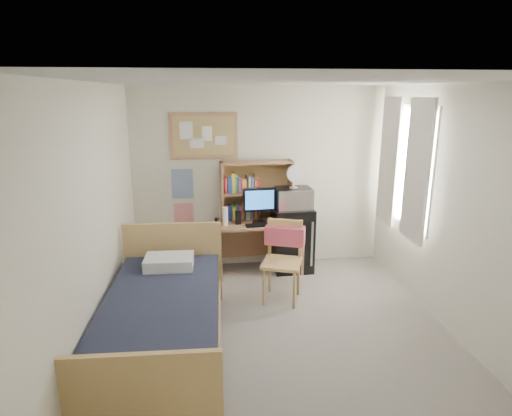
{
  "coord_description": "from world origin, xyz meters",
  "views": [
    {
      "loc": [
        -0.75,
        -3.93,
        2.51
      ],
      "look_at": [
        -0.15,
        1.2,
        1.1
      ],
      "focal_mm": 30.0,
      "sensor_mm": 36.0,
      "label": 1
    }
  ],
  "objects": [
    {
      "name": "speaker_right",
      "position": [
        0.26,
        1.74,
        0.83
      ],
      "size": [
        0.07,
        0.07,
        0.17
      ],
      "primitive_type": "cube",
      "rotation": [
        0.0,
        0.0,
        0.07
      ],
      "color": "black",
      "rests_on": "desk"
    },
    {
      "name": "wall_back",
      "position": [
        0.0,
        2.1,
        1.3
      ],
      "size": [
        3.6,
        0.04,
        2.6
      ],
      "primitive_type": "cube",
      "color": "white",
      "rests_on": "floor"
    },
    {
      "name": "desk",
      "position": [
        -0.05,
        1.78,
        0.37
      ],
      "size": [
        1.23,
        0.67,
        0.74
      ],
      "primitive_type": "cube",
      "rotation": [
        0.0,
        0.0,
        0.07
      ],
      "color": "#B07E56",
      "rests_on": "floor"
    },
    {
      "name": "curtain_left",
      "position": [
        1.72,
        0.8,
        1.6
      ],
      "size": [
        0.04,
        0.55,
        1.7
      ],
      "primitive_type": "cube",
      "color": "silver",
      "rests_on": "wall_right"
    },
    {
      "name": "keyboard",
      "position": [
        -0.03,
        1.58,
        0.75
      ],
      "size": [
        0.44,
        0.17,
        0.02
      ],
      "primitive_type": "cube",
      "rotation": [
        0.0,
        0.0,
        0.07
      ],
      "color": "black",
      "rests_on": "desk"
    },
    {
      "name": "floor",
      "position": [
        0.0,
        0.0,
        -0.01
      ],
      "size": [
        3.6,
        4.2,
        0.02
      ],
      "primitive_type": "cube",
      "color": "gray",
      "rests_on": "ground"
    },
    {
      "name": "hoodie",
      "position": [
        0.19,
        1.04,
        0.77
      ],
      "size": [
        0.52,
        0.31,
        0.24
      ],
      "primitive_type": "cube",
      "rotation": [
        0.0,
        0.0,
        -0.34
      ],
      "color": "#DB5368",
      "rests_on": "desk_chair"
    },
    {
      "name": "mini_fridge",
      "position": [
        0.44,
        1.81,
        0.46
      ],
      "size": [
        0.56,
        0.56,
        0.93
      ],
      "primitive_type": "cube",
      "rotation": [
        0.0,
        0.0,
        0.03
      ],
      "color": "black",
      "rests_on": "floor"
    },
    {
      "name": "bed",
      "position": [
        -1.22,
        -0.17,
        0.31
      ],
      "size": [
        1.19,
        2.27,
        0.62
      ],
      "primitive_type": "cube",
      "rotation": [
        0.0,
        0.0,
        -0.03
      ],
      "color": "black",
      "rests_on": "floor"
    },
    {
      "name": "bulletin_board",
      "position": [
        -0.78,
        2.08,
        1.92
      ],
      "size": [
        0.94,
        0.03,
        0.64
      ],
      "primitive_type": "cube",
      "color": "tan",
      "rests_on": "wall_back"
    },
    {
      "name": "poster_wave",
      "position": [
        -1.1,
        2.09,
        1.25
      ],
      "size": [
        0.3,
        0.01,
        0.42
      ],
      "primitive_type": "cube",
      "color": "#254B96",
      "rests_on": "wall_back"
    },
    {
      "name": "desk_chair",
      "position": [
        0.13,
        0.85,
        0.5
      ],
      "size": [
        0.64,
        0.64,
        1.0
      ],
      "primitive_type": "cube",
      "rotation": [
        0.0,
        0.0,
        -0.34
      ],
      "color": "tan",
      "rests_on": "floor"
    },
    {
      "name": "wall_front",
      "position": [
        0.0,
        -2.1,
        1.3
      ],
      "size": [
        3.6,
        0.04,
        2.6
      ],
      "primitive_type": "cube",
      "color": "white",
      "rests_on": "floor"
    },
    {
      "name": "wall_left",
      "position": [
        -1.8,
        0.0,
        1.3
      ],
      "size": [
        0.04,
        4.2,
        2.6
      ],
      "primitive_type": "cube",
      "color": "white",
      "rests_on": "floor"
    },
    {
      "name": "hutch",
      "position": [
        -0.06,
        1.93,
        1.16
      ],
      "size": [
        1.03,
        0.33,
        0.83
      ],
      "primitive_type": "cube",
      "rotation": [
        0.0,
        0.0,
        0.07
      ],
      "color": "#B07E56",
      "rests_on": "desk"
    },
    {
      "name": "poster_japan",
      "position": [
        -1.1,
        2.09,
        0.78
      ],
      "size": [
        0.28,
        0.01,
        0.36
      ],
      "primitive_type": "cube",
      "color": "red",
      "rests_on": "wall_back"
    },
    {
      "name": "curtain_right",
      "position": [
        1.72,
        1.6,
        1.6
      ],
      "size": [
        0.04,
        0.55,
        1.7
      ],
      "primitive_type": "cube",
      "color": "silver",
      "rests_on": "wall_right"
    },
    {
      "name": "window_unit",
      "position": [
        1.75,
        1.2,
        1.6
      ],
      "size": [
        0.1,
        1.4,
        1.7
      ],
      "primitive_type": "cube",
      "color": "white",
      "rests_on": "wall_right"
    },
    {
      "name": "water_bottle",
      "position": [
        -0.52,
        1.65,
        0.87
      ],
      "size": [
        0.08,
        0.08,
        0.26
      ],
      "primitive_type": "cylinder",
      "rotation": [
        0.0,
        0.0,
        0.07
      ],
      "color": "white",
      "rests_on": "desk"
    },
    {
      "name": "microwave",
      "position": [
        0.44,
        1.79,
        1.07
      ],
      "size": [
        0.5,
        0.39,
        0.29
      ],
      "primitive_type": "cube",
      "rotation": [
        0.0,
        0.0,
        0.03
      ],
      "color": "silver",
      "rests_on": "mini_fridge"
    },
    {
      "name": "pillow",
      "position": [
        -1.2,
        0.58,
        0.68
      ],
      "size": [
        0.54,
        0.39,
        0.13
      ],
      "primitive_type": "cube",
      "rotation": [
        0.0,
        0.0,
        -0.03
      ],
      "color": "white",
      "rests_on": "bed"
    },
    {
      "name": "monitor",
      "position": [
        -0.04,
        1.72,
        0.99
      ],
      "size": [
        0.46,
        0.07,
        0.49
      ],
      "primitive_type": "cube",
      "rotation": [
        0.0,
        0.0,
        0.07
      ],
      "color": "black",
      "rests_on": "desk"
    },
    {
      "name": "speaker_left",
      "position": [
        -0.34,
        1.7,
        0.83
      ],
      "size": [
        0.08,
        0.08,
        0.18
      ],
      "primitive_type": "cube",
      "rotation": [
        0.0,
        0.0,
        0.07
      ],
      "color": "black",
      "rests_on": "desk"
    },
    {
      "name": "desk_fan",
      "position": [
        0.44,
        1.79,
        1.36
      ],
      "size": [
        0.24,
        0.24,
        0.29
      ],
      "primitive_type": "cylinder",
      "rotation": [
        0.0,
        0.0,
        0.03
      ],
      "color": "white",
      "rests_on": "microwave"
    },
    {
      "name": "wall_right",
      "position": [
        1.8,
        0.0,
        1.3
      ],
      "size": [
        0.04,
        4.2,
        2.6
      ],
      "primitive_type": "cube",
      "color": "white",
      "rests_on": "floor"
    },
    {
      "name": "ceiling",
      "position": [
        0.0,
        0.0,
        2.6
      ],
      "size": [
        3.6,
        4.2,
        0.02
      ],
      "primitive_type": "cube",
      "color": "silver",
      "rests_on": "wall_back"
    }
  ]
}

